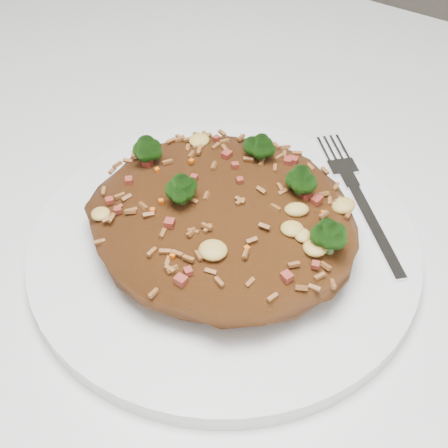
{
  "coord_description": "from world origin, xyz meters",
  "views": [
    {
      "loc": [
        0.13,
        -0.3,
        1.09
      ],
      "look_at": [
        -0.04,
        -0.04,
        0.78
      ],
      "focal_mm": 50.0,
      "sensor_mm": 36.0,
      "label": 1
    }
  ],
  "objects": [
    {
      "name": "dining_table",
      "position": [
        0.0,
        0.0,
        0.66
      ],
      "size": [
        1.2,
        0.8,
        0.75
      ],
      "color": "silver",
      "rests_on": "ground"
    },
    {
      "name": "plate",
      "position": [
        -0.04,
        -0.04,
        0.76
      ],
      "size": [
        0.28,
        0.28,
        0.01
      ],
      "primitive_type": "cylinder",
      "color": "white",
      "rests_on": "dining_table"
    },
    {
      "name": "fried_rice",
      "position": [
        -0.04,
        -0.04,
        0.79
      ],
      "size": [
        0.19,
        0.18,
        0.06
      ],
      "color": "brown",
      "rests_on": "plate"
    },
    {
      "name": "fork",
      "position": [
        0.03,
        0.05,
        0.77
      ],
      "size": [
        0.13,
        0.13,
        0.0
      ],
      "rotation": [
        0.0,
        0.0,
        -0.79
      ],
      "color": "silver",
      "rests_on": "plate"
    }
  ]
}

